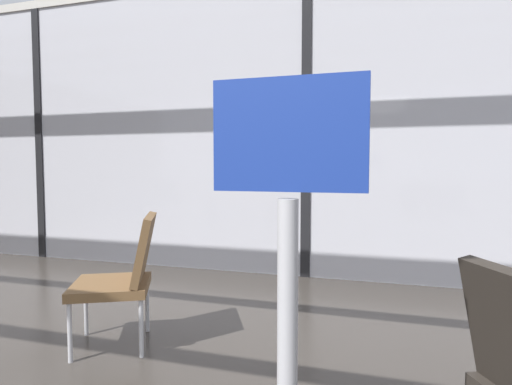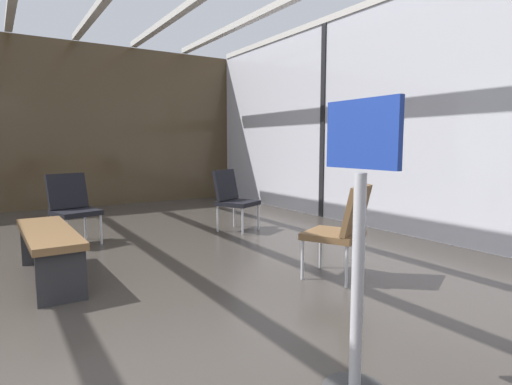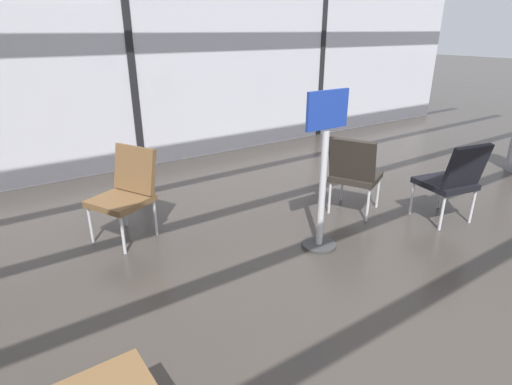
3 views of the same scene
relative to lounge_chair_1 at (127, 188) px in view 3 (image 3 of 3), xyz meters
The scene contains 7 objects.
glass_curtain_wall 2.52m from the lounge_chair_1, 68.10° to the left, with size 14.00×0.08×3.20m, color silver.
window_mullion_1 2.52m from the lounge_chair_1, 68.10° to the left, with size 0.10×0.12×3.20m, color black.
window_mullion_2 4.95m from the lounge_chair_1, 25.79° to the left, with size 0.10×0.12×3.20m, color black.
lounge_chair_1 is the anchor object (origin of this frame).
lounge_chair_3 2.33m from the lounge_chair_1, 21.43° to the right, with size 0.68×0.66×0.87m.
lounge_chair_4 3.25m from the lounge_chair_1, 29.00° to the right, with size 0.57×0.61×0.87m.
info_sign 1.84m from the lounge_chair_1, 41.58° to the right, with size 0.44×0.32×1.44m.
Camera 3 is at (-1.86, -0.56, 1.90)m, focal length 28.64 mm.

